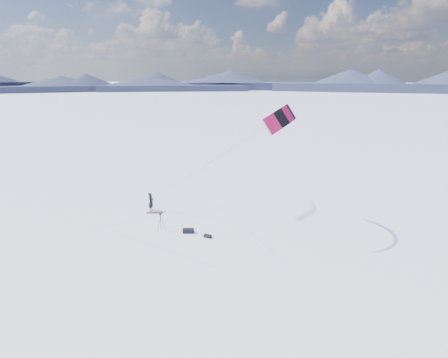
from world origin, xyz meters
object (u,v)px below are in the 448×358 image
at_px(snowkiter, 152,211).
at_px(gear_bag_a, 188,231).
at_px(tripod, 161,220).
at_px(snowboard, 155,213).
at_px(gear_bag_b, 208,236).

height_order(snowkiter, gear_bag_a, snowkiter).
height_order(tripod, gear_bag_a, tripod).
relative_size(snowboard, gear_bag_b, 2.44).
bearing_deg(gear_bag_b, snowkiter, 161.72).
height_order(tripod, gear_bag_b, tripod).
bearing_deg(snowkiter, gear_bag_a, -125.35).
relative_size(tripod, gear_bag_b, 2.43).
distance_m(tripod, gear_bag_b, 4.14).
relative_size(gear_bag_a, gear_bag_b, 1.58).
xyz_separation_m(snowboard, tripod, (2.45, -2.92, 0.95)).
xyz_separation_m(snowboard, gear_bag_b, (6.49, -2.72, 0.10)).
bearing_deg(snowboard, gear_bag_b, -42.63).
height_order(snowboard, gear_bag_b, gear_bag_b).
bearing_deg(gear_bag_a, snowboard, 130.36).
xyz_separation_m(tripod, gear_bag_a, (2.26, 0.41, -0.80)).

